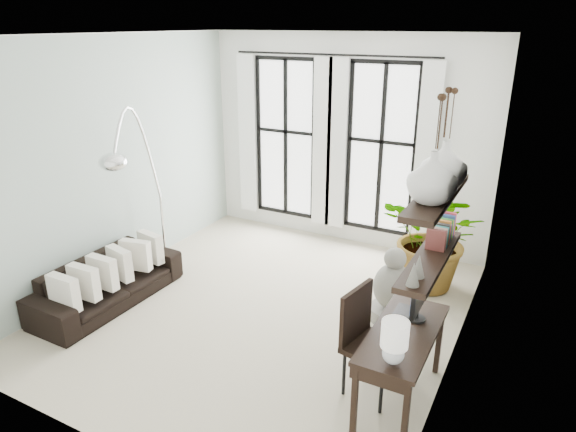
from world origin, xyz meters
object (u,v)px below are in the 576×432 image
Objects in this scene: plant at (436,237)px; buddha at (393,290)px; sofa at (108,282)px; arc_lamp at (135,150)px; desk at (401,339)px; desk_chair at (367,335)px.

plant is 1.09m from buddha.
arc_lamp is (0.10, 0.61, 1.57)m from sofa.
sofa is 2.12× the size of buddha.
sofa is 4.21m from plant.
desk is at bearing -11.32° from arc_lamp.
desk_chair is at bearing -11.16° from arc_lamp.
plant reaches higher than sofa.
plant is 2.34m from desk_chair.
plant is at bearing -56.03° from sofa.
plant is at bearing 95.76° from desk.
desk_chair reaches higher than buddha.
plant is (3.50, 2.29, 0.44)m from sofa.
arc_lamp is at bearing 179.99° from desk_chair.
desk reaches higher than desk_chair.
buddha reaches higher than sofa.
desk_chair reaches higher than sofa.
desk_chair is at bearing -89.90° from sofa.
desk_chair is at bearing 167.15° from desk.
plant reaches higher than desk.
desk_chair is 0.44× the size of arc_lamp.
buddha is (-0.14, 1.32, -0.21)m from desk_chair.
sofa is 1.35× the size of plant.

